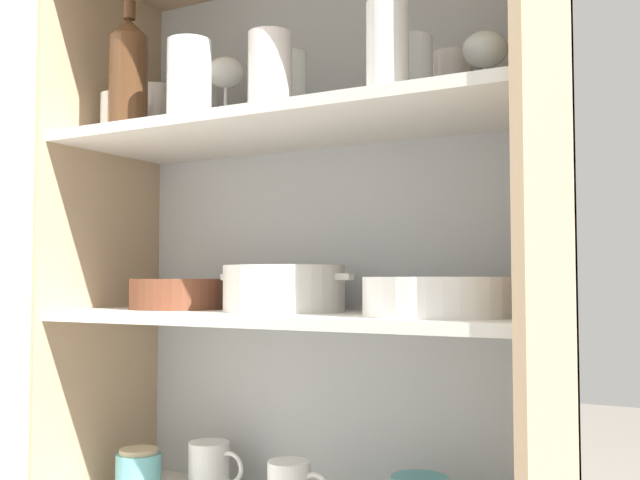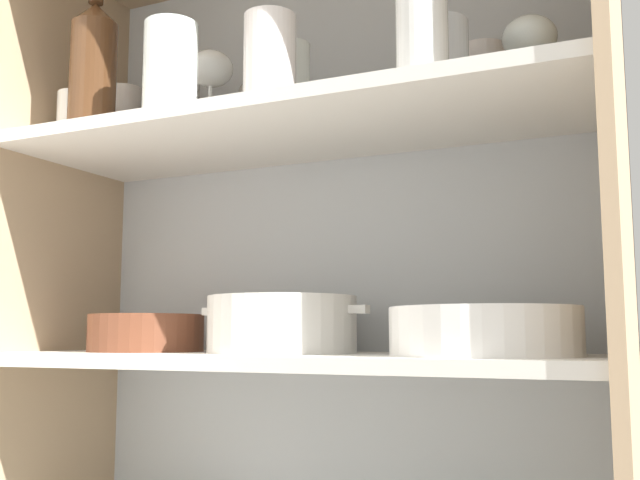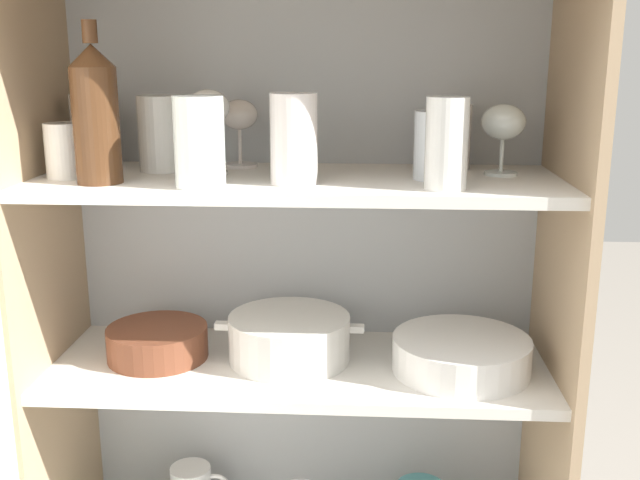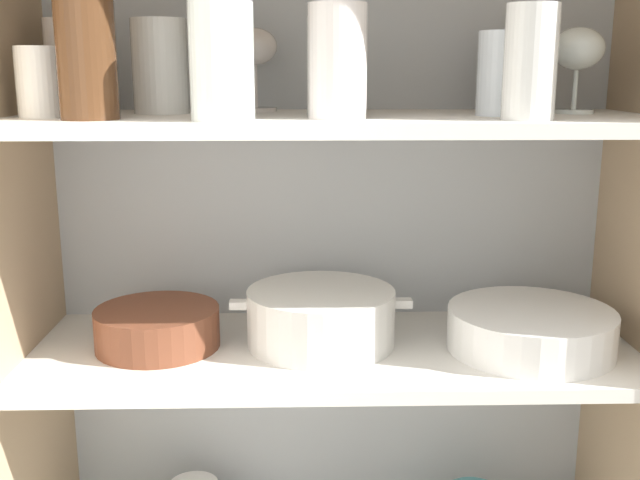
{
  "view_description": "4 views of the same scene",
  "coord_description": "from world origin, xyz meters",
  "px_view_note": "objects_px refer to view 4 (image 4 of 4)",
  "views": [
    {
      "loc": [
        0.71,
        -1.0,
        0.78
      ],
      "look_at": [
        0.04,
        0.2,
        0.86
      ],
      "focal_mm": 42.0,
      "sensor_mm": 36.0,
      "label": 1
    },
    {
      "loc": [
        0.51,
        -0.83,
        0.75
      ],
      "look_at": [
        0.03,
        0.21,
        0.9
      ],
      "focal_mm": 42.0,
      "sensor_mm": 36.0,
      "label": 2
    },
    {
      "loc": [
        0.12,
        -1.12,
        1.29
      ],
      "look_at": [
        0.04,
        0.16,
        0.96
      ],
      "focal_mm": 42.0,
      "sensor_mm": 36.0,
      "label": 3
    },
    {
      "loc": [
        -0.05,
        -0.91,
        1.14
      ],
      "look_at": [
        -0.02,
        0.15,
        0.89
      ],
      "focal_mm": 42.0,
      "sensor_mm": 36.0,
      "label": 4
    }
  ],
  "objects_px": {
    "wine_bottle": "(85,29)",
    "casserole_dish": "(321,317)",
    "mixing_bowl_large": "(157,326)",
    "plate_stack_white": "(531,330)"
  },
  "relations": [
    {
      "from": "mixing_bowl_large",
      "to": "wine_bottle",
      "type": "bearing_deg",
      "value": -121.76
    },
    {
      "from": "plate_stack_white",
      "to": "mixing_bowl_large",
      "type": "height_order",
      "value": "plate_stack_white"
    },
    {
      "from": "wine_bottle",
      "to": "mixing_bowl_large",
      "type": "relative_size",
      "value": 1.39
    },
    {
      "from": "wine_bottle",
      "to": "casserole_dish",
      "type": "distance_m",
      "value": 0.53
    },
    {
      "from": "wine_bottle",
      "to": "plate_stack_white",
      "type": "bearing_deg",
      "value": 5.77
    },
    {
      "from": "wine_bottle",
      "to": "mixing_bowl_large",
      "type": "height_order",
      "value": "wine_bottle"
    },
    {
      "from": "wine_bottle",
      "to": "plate_stack_white",
      "type": "distance_m",
      "value": 0.76
    },
    {
      "from": "mixing_bowl_large",
      "to": "casserole_dish",
      "type": "height_order",
      "value": "casserole_dish"
    },
    {
      "from": "mixing_bowl_large",
      "to": "plate_stack_white",
      "type": "bearing_deg",
      "value": -2.64
    },
    {
      "from": "wine_bottle",
      "to": "casserole_dish",
      "type": "relative_size",
      "value": 0.94
    }
  ]
}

